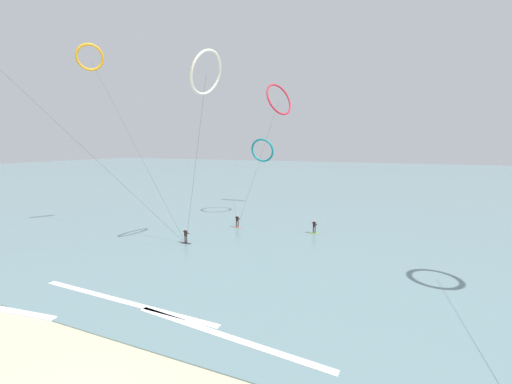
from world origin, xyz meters
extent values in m
cube|color=slate|center=(0.00, 105.77, 0.04)|extent=(400.00, 200.00, 0.08)
ellipsoid|color=#8CC62D|center=(2.76, 32.77, 0.11)|extent=(1.40, 0.40, 0.06)
cylinder|color=black|center=(2.63, 32.83, 0.54)|extent=(0.12, 0.12, 0.80)
cylinder|color=black|center=(2.88, 32.71, 0.54)|extent=(0.12, 0.12, 0.80)
cube|color=black|center=(2.76, 32.77, 1.25)|extent=(0.38, 0.32, 0.62)
sphere|color=tan|center=(2.76, 32.77, 1.67)|extent=(0.22, 0.22, 0.22)
cylinder|color=black|center=(2.56, 32.99, 1.30)|extent=(0.31, 0.49, 0.39)
cylinder|color=black|center=(2.95, 32.79, 1.30)|extent=(0.31, 0.49, 0.39)
ellipsoid|color=black|center=(-9.53, 22.92, 0.11)|extent=(1.40, 0.40, 0.06)
cylinder|color=black|center=(-9.67, 22.96, 0.54)|extent=(0.12, 0.12, 0.80)
cylinder|color=black|center=(-9.40, 22.88, 0.54)|extent=(0.12, 0.12, 0.80)
cube|color=black|center=(-9.53, 22.92, 1.25)|extent=(0.36, 0.28, 0.62)
sphere|color=tan|center=(-9.53, 22.92, 1.67)|extent=(0.22, 0.22, 0.22)
cylinder|color=black|center=(-9.74, 23.10, 1.30)|extent=(0.22, 0.51, 0.39)
cylinder|color=black|center=(-9.32, 22.98, 1.30)|extent=(0.22, 0.51, 0.39)
ellipsoid|color=#EA7260|center=(-7.46, 31.69, 0.11)|extent=(1.40, 0.40, 0.06)
cylinder|color=black|center=(-7.60, 31.70, 0.54)|extent=(0.12, 0.12, 0.80)
cylinder|color=black|center=(-7.32, 31.68, 0.54)|extent=(0.12, 0.12, 0.80)
cube|color=black|center=(-7.46, 31.69, 1.25)|extent=(0.33, 0.22, 0.62)
sphere|color=tan|center=(-7.46, 31.69, 1.67)|extent=(0.22, 0.22, 0.22)
cylinder|color=black|center=(-7.68, 31.83, 1.30)|extent=(0.12, 0.51, 0.39)
cylinder|color=black|center=(-7.24, 31.79, 1.30)|extent=(0.12, 0.51, 0.39)
cylinder|color=#3F3F3F|center=(-14.17, 15.64, 9.68)|extent=(9.30, 14.58, 19.38)
torus|color=red|center=(-4.57, 39.82, 17.62)|extent=(3.73, 5.30, 4.66)
cylinder|color=#3F3F3F|center=(-6.01, 35.75, 8.75)|extent=(2.91, 8.16, 17.50)
torus|color=orange|center=(-23.85, 24.12, 21.81)|extent=(2.97, 3.63, 3.18)
cylinder|color=#3F3F3F|center=(-16.69, 23.52, 10.82)|extent=(14.34, 1.23, 21.66)
torus|color=silver|center=(-6.29, 22.69, 18.27)|extent=(2.39, 4.73, 4.33)
cylinder|color=#3F3F3F|center=(-7.91, 22.80, 9.07)|extent=(3.27, 0.25, 18.14)
torus|color=teal|center=(-11.48, 50.36, 10.04)|extent=(4.54, 1.61, 4.46)
cylinder|color=#3F3F3F|center=(-9.47, 41.03, 4.93)|extent=(4.05, 18.69, 9.87)
cube|color=white|center=(3.28, 8.57, 0.06)|extent=(13.28, 1.76, 0.12)
cube|color=white|center=(-5.37, 9.47, 0.06)|extent=(15.71, 0.89, 0.12)
camera|label=1|loc=(12.01, -7.06, 11.11)|focal=23.22mm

